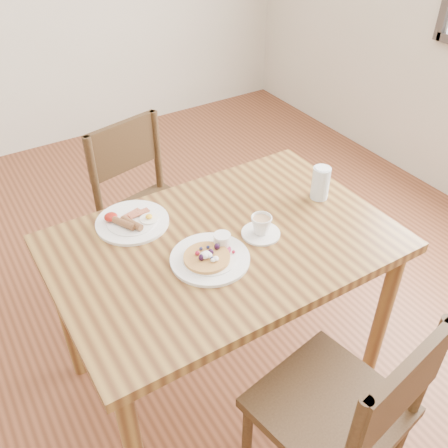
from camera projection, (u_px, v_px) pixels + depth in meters
name	position (u px, v px, depth m)	size (l,w,h in m)	color
ground	(224.00, 370.00, 2.22)	(5.00, 5.00, 0.00)	#5A2E19
dining_table	(224.00, 260.00, 1.83)	(1.20, 0.80, 0.75)	brown
chair_near	(345.00, 411.00, 1.52)	(0.49, 0.49, 0.88)	#3F2A16
chair_far	(147.00, 206.00, 2.37)	(0.50, 0.50, 0.88)	#3F2A16
pancake_plate	(211.00, 256.00, 1.68)	(0.27, 0.27, 0.06)	white
breakfast_plate	(131.00, 221.00, 1.83)	(0.27, 0.27, 0.04)	white
teacup_saucer	(261.00, 227.00, 1.77)	(0.14, 0.14, 0.08)	white
water_glass	(320.00, 183.00, 1.94)	(0.07, 0.07, 0.13)	silver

